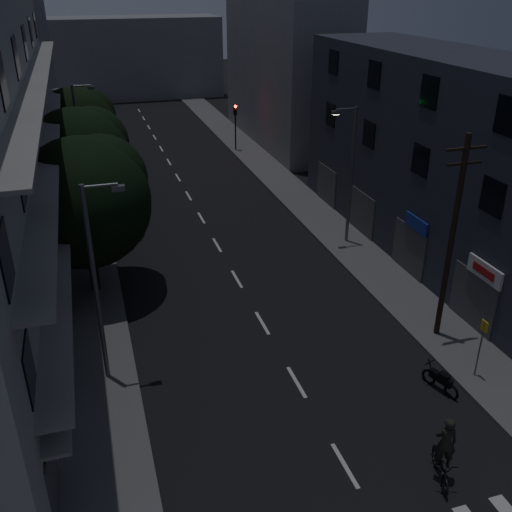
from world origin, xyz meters
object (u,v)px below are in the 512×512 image
motorcycle (440,381)px  cyclist (443,458)px  bus_stop_sign (482,338)px  utility_pole (452,236)px

motorcycle → cyclist: bearing=-140.3°
bus_stop_sign → utility_pole: bearing=85.5°
utility_pole → cyclist: bearing=-122.2°
bus_stop_sign → motorcycle: size_ratio=1.49×
utility_pole → motorcycle: utility_pole is taller
cyclist → motorcycle: bearing=76.6°
utility_pole → motorcycle: bearing=-121.2°
utility_pole → cyclist: utility_pole is taller
utility_pole → bus_stop_sign: size_ratio=3.56×
utility_pole → motorcycle: (-2.01, -3.32, -4.42)m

